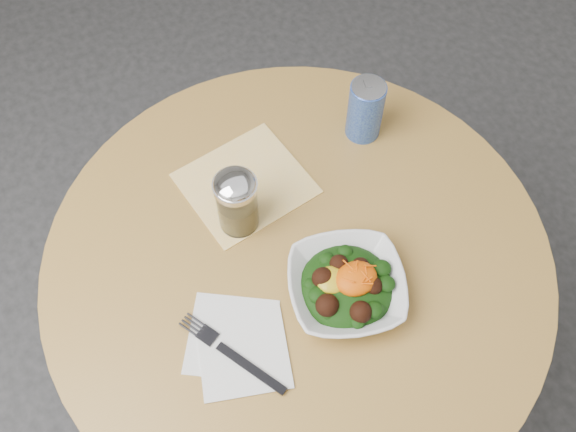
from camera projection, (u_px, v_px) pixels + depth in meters
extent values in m
plane|color=#29292B|center=(294.00, 379.00, 1.77)|extent=(6.00, 6.00, 0.00)
cylinder|color=black|center=(294.00, 378.00, 1.76)|extent=(0.52, 0.52, 0.03)
cylinder|color=black|center=(295.00, 334.00, 1.47)|extent=(0.10, 0.10, 0.71)
cylinder|color=#B78842|center=(298.00, 260.00, 1.15)|extent=(0.90, 0.90, 0.04)
cube|color=orange|center=(246.00, 183.00, 1.20)|extent=(0.24, 0.23, 0.00)
cube|color=silver|center=(232.00, 336.00, 1.05)|extent=(0.20, 0.20, 0.00)
cube|color=silver|center=(244.00, 352.00, 1.04)|extent=(0.18, 0.18, 0.00)
imported|color=silver|center=(346.00, 287.00, 1.07)|extent=(0.25, 0.25, 0.05)
ellipsoid|color=black|center=(346.00, 287.00, 1.07)|extent=(0.16, 0.16, 0.06)
ellipsoid|color=gold|center=(331.00, 280.00, 1.05)|extent=(0.05, 0.05, 0.02)
ellipsoid|color=#DC5404|center=(356.00, 278.00, 1.05)|extent=(0.07, 0.06, 0.03)
cube|color=black|center=(251.00, 368.00, 1.02)|extent=(0.07, 0.12, 0.00)
cube|color=black|center=(200.00, 330.00, 1.05)|extent=(0.06, 0.08, 0.00)
cylinder|color=silver|center=(237.00, 205.00, 1.11)|extent=(0.07, 0.07, 0.11)
cylinder|color=#A3914C|center=(238.00, 212.00, 1.13)|extent=(0.06, 0.06, 0.06)
cylinder|color=silver|center=(235.00, 186.00, 1.06)|extent=(0.08, 0.08, 0.01)
ellipsoid|color=silver|center=(235.00, 184.00, 1.06)|extent=(0.07, 0.07, 0.03)
cylinder|color=#0D1C99|center=(365.00, 110.00, 1.22)|extent=(0.07, 0.07, 0.13)
cylinder|color=#B8B8BF|center=(369.00, 87.00, 1.16)|extent=(0.06, 0.06, 0.00)
cube|color=#B8B8BF|center=(368.00, 83.00, 1.16)|extent=(0.02, 0.02, 0.00)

